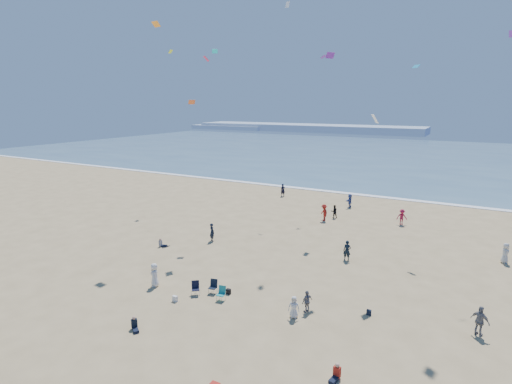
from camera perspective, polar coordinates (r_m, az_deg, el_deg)
The scene contains 12 objects.
ground at distance 22.72m, azimuth -15.66°, elevation -23.64°, with size 220.00×220.00×0.00m, color tan.
ocean at distance 109.31m, azimuth 21.72°, elevation 4.74°, with size 220.00×100.00×0.06m, color #476B84.
surf_line at distance 60.67m, azimuth 15.43°, elevation -0.47°, with size 220.00×1.20×0.08m, color white.
headland_far at distance 197.22m, azimuth 7.10°, elevation 9.09°, with size 110.00×20.00×3.20m, color #7A8EA8.
headland_near at distance 211.14m, azimuth -3.68°, elevation 9.22°, with size 40.00×14.00×2.00m, color #7A8EA8.
standing_flyers at distance 35.31m, azimuth 11.74°, elevation -8.20°, with size 31.42×43.30×1.93m.
seated_group at distance 24.06m, azimuth -10.42°, elevation -19.89°, with size 21.16×21.95×0.84m.
chair_cluster at distance 28.90m, azimuth -6.65°, elevation -13.70°, with size 2.76×1.57×1.00m.
white_tote at distance 28.74m, azimuth -11.50°, elevation -14.71°, with size 0.35×0.20×0.40m, color silver.
black_backpack at distance 29.24m, azimuth -3.95°, elevation -13.99°, with size 0.30×0.22×0.38m, color black.
navy_bag at distance 27.62m, azimuth 15.82°, elevation -16.22°, with size 0.28×0.18×0.34m, color black.
kites_aloft at distance 26.19m, azimuth 20.56°, elevation 15.12°, with size 44.32×46.38×27.37m.
Camera 1 is at (13.42, -12.67, 13.25)m, focal length 28.00 mm.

